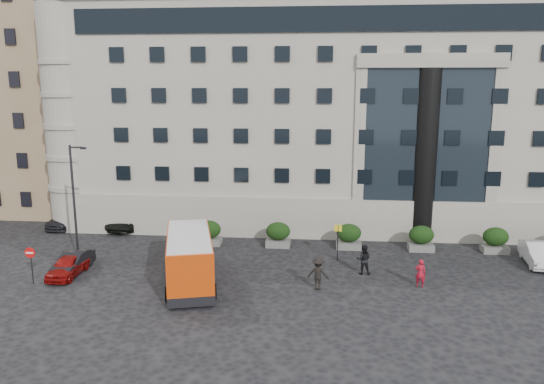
{
  "coord_description": "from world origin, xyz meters",
  "views": [
    {
      "loc": [
        4.19,
        -29.85,
        12.06
      ],
      "look_at": [
        1.12,
        3.65,
        5.0
      ],
      "focal_mm": 35.0,
      "sensor_mm": 36.0,
      "label": 1
    }
  ],
  "objects": [
    {
      "name": "civic_building",
      "position": [
        6.0,
        22.0,
        9.0
      ],
      "size": [
        44.0,
        24.0,
        18.0
      ],
      "primitive_type": "cube",
      "color": "gray",
      "rests_on": "ground"
    },
    {
      "name": "entrance_column",
      "position": [
        12.0,
        10.3,
        6.5
      ],
      "size": [
        1.8,
        1.8,
        13.0
      ],
      "primitive_type": "cylinder",
      "color": "black",
      "rests_on": "ground"
    },
    {
      "name": "parked_car_b",
      "position": [
        -11.5,
        1.16,
        0.65
      ],
      "size": [
        1.4,
        3.96,
        1.3
      ],
      "primitive_type": "imported",
      "rotation": [
        0.0,
        0.0,
        -0.01
      ],
      "color": "black",
      "rests_on": "ground"
    },
    {
      "name": "apartment_far",
      "position": [
        -27.0,
        38.0,
        11.0
      ],
      "size": [
        13.0,
        13.0,
        22.0
      ],
      "primitive_type": "cube",
      "color": "#7E6649",
      "rests_on": "ground"
    },
    {
      "name": "hedge_a",
      "position": [
        -4.0,
        7.8,
        0.93
      ],
      "size": [
        1.8,
        1.26,
        1.84
      ],
      "color": "#575754",
      "rests_on": "ground"
    },
    {
      "name": "pedestrian_c",
      "position": [
        4.21,
        -0.3,
        0.99
      ],
      "size": [
        1.39,
        0.95,
        1.97
      ],
      "primitive_type": "imported",
      "rotation": [
        0.0,
        0.0,
        2.96
      ],
      "color": "black",
      "rests_on": "ground"
    },
    {
      "name": "ground",
      "position": [
        0.0,
        0.0,
        0.0
      ],
      "size": [
        120.0,
        120.0,
        0.0
      ],
      "primitive_type": "plane",
      "color": "black",
      "rests_on": "ground"
    },
    {
      "name": "hedge_b",
      "position": [
        1.2,
        7.8,
        0.93
      ],
      "size": [
        1.8,
        1.26,
        1.84
      ],
      "color": "#575754",
      "rests_on": "ground"
    },
    {
      "name": "bus_stop_sign",
      "position": [
        5.5,
        5.0,
        1.73
      ],
      "size": [
        0.5,
        0.08,
        2.52
      ],
      "color": "#262628",
      "rests_on": "ground"
    },
    {
      "name": "hedge_d",
      "position": [
        11.6,
        7.8,
        0.93
      ],
      "size": [
        1.8,
        1.26,
        1.84
      ],
      "color": "#575754",
      "rests_on": "ground"
    },
    {
      "name": "red_truck",
      "position": [
        -12.06,
        17.02,
        1.59
      ],
      "size": [
        3.34,
        6.05,
        3.1
      ],
      "rotation": [
        0.0,
        0.0,
        0.14
      ],
      "color": "maroon",
      "rests_on": "ground"
    },
    {
      "name": "hedge_c",
      "position": [
        6.4,
        7.8,
        0.93
      ],
      "size": [
        1.8,
        1.26,
        1.84
      ],
      "color": "#575754",
      "rests_on": "ground"
    },
    {
      "name": "parked_car_c",
      "position": [
        -17.0,
        11.77,
        0.7
      ],
      "size": [
        2.24,
        4.93,
        1.4
      ],
      "primitive_type": "imported",
      "rotation": [
        0.0,
        0.0,
        -0.06
      ],
      "color": "black",
      "rests_on": "ground"
    },
    {
      "name": "white_taxi",
      "position": [
        18.83,
        5.44,
        0.73
      ],
      "size": [
        2.0,
        4.55,
        1.45
      ],
      "primitive_type": "imported",
      "rotation": [
        0.0,
        0.0,
        -0.11
      ],
      "color": "silver",
      "rests_on": "ground"
    },
    {
      "name": "hedge_e",
      "position": [
        16.8,
        7.8,
        0.93
      ],
      "size": [
        1.8,
        1.26,
        1.84
      ],
      "color": "#575754",
      "rests_on": "ground"
    },
    {
      "name": "pedestrian_b",
      "position": [
        7.07,
        2.56,
        0.97
      ],
      "size": [
        0.97,
        0.78,
        1.93
      ],
      "primitive_type": "imported",
      "rotation": [
        0.0,
        0.0,
        3.09
      ],
      "color": "black",
      "rests_on": "ground"
    },
    {
      "name": "pedestrian_a",
      "position": [
        10.28,
        0.69,
        0.85
      ],
      "size": [
        0.7,
        0.54,
        1.71
      ],
      "primitive_type": "imported",
      "rotation": [
        0.0,
        0.0,
        2.9
      ],
      "color": "#AB1123",
      "rests_on": "ground"
    },
    {
      "name": "parked_car_a",
      "position": [
        -11.5,
        0.52,
        0.66
      ],
      "size": [
        1.59,
        3.89,
        1.32
      ],
      "primitive_type": "imported",
      "rotation": [
        0.0,
        0.0,
        0.01
      ],
      "color": "maroon",
      "rests_on": "ground"
    },
    {
      "name": "no_entry_sign",
      "position": [
        -13.0,
        -1.04,
        1.65
      ],
      "size": [
        0.64,
        0.16,
        2.32
      ],
      "color": "#262628",
      "rests_on": "ground"
    },
    {
      "name": "street_lamp",
      "position": [
        -11.94,
        3.0,
        4.37
      ],
      "size": [
        1.16,
        0.18,
        8.0
      ],
      "color": "#262628",
      "rests_on": "ground"
    },
    {
      "name": "parked_car_d",
      "position": [
        -11.5,
        11.72,
        0.75
      ],
      "size": [
        3.16,
        5.66,
        1.49
      ],
      "primitive_type": "imported",
      "rotation": [
        0.0,
        0.0,
        -0.13
      ],
      "color": "black",
      "rests_on": "ground"
    },
    {
      "name": "apartment_near",
      "position": [
        -24.0,
        20.0,
        10.0
      ],
      "size": [
        14.0,
        14.0,
        20.0
      ],
      "primitive_type": "cube",
      "color": "#886B4F",
      "rests_on": "ground"
    },
    {
      "name": "minibus",
      "position": [
        -3.49,
        -0.25,
        1.72
      ],
      "size": [
        4.43,
        7.9,
        3.12
      ],
      "rotation": [
        0.0,
        0.0,
        0.26
      ],
      "color": "#C53909",
      "rests_on": "ground"
    }
  ]
}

